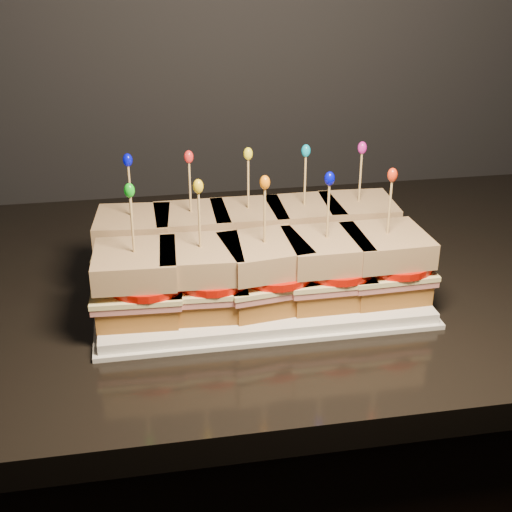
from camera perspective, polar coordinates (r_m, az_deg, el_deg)
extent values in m
cube|color=black|center=(1.00, -11.63, -3.03)|extent=(2.22, 0.69, 0.04)
cube|color=white|center=(0.94, 0.00, -2.55)|extent=(0.40, 0.25, 0.02)
cube|color=white|center=(0.94, 0.00, -2.88)|extent=(0.42, 0.26, 0.01)
cube|color=#63320F|center=(0.97, -9.59, -0.56)|extent=(0.10, 0.10, 0.03)
cube|color=#B9605C|center=(0.96, -9.66, 0.35)|extent=(0.11, 0.11, 0.01)
cube|color=#F1E49A|center=(0.96, -9.69, 0.73)|extent=(0.11, 0.11, 0.01)
cylinder|color=red|center=(0.95, -8.99, 1.05)|extent=(0.09, 0.09, 0.01)
cube|color=#522A0E|center=(0.95, -9.82, 2.29)|extent=(0.10, 0.10, 0.03)
cylinder|color=tan|center=(0.93, -10.02, 4.92)|extent=(0.00, 0.00, 0.09)
ellipsoid|color=#0406E2|center=(0.91, -10.23, 7.57)|extent=(0.01, 0.01, 0.02)
cube|color=#63320F|center=(0.97, -5.07, -0.22)|extent=(0.09, 0.09, 0.03)
cube|color=#B9605C|center=(0.96, -5.11, 0.69)|extent=(0.10, 0.10, 0.01)
cube|color=#F1E49A|center=(0.96, -5.12, 1.07)|extent=(0.10, 0.10, 0.01)
cylinder|color=red|center=(0.95, -4.39, 1.39)|extent=(0.09, 0.09, 0.01)
cube|color=#522A0E|center=(0.95, -5.19, 2.63)|extent=(0.10, 0.10, 0.03)
cylinder|color=tan|center=(0.93, -5.29, 5.26)|extent=(0.00, 0.00, 0.09)
ellipsoid|color=red|center=(0.92, -5.41, 7.91)|extent=(0.01, 0.01, 0.02)
cube|color=#63320F|center=(0.98, -0.60, 0.11)|extent=(0.10, 0.10, 0.03)
cube|color=#B9605C|center=(0.97, -0.60, 1.02)|extent=(0.10, 0.10, 0.01)
cube|color=#F1E49A|center=(0.97, -0.60, 1.40)|extent=(0.11, 0.10, 0.01)
cylinder|color=red|center=(0.96, 0.16, 1.72)|extent=(0.09, 0.09, 0.01)
cube|color=#522A0E|center=(0.96, -0.61, 2.95)|extent=(0.10, 0.10, 0.03)
cylinder|color=tan|center=(0.94, -0.62, 5.56)|extent=(0.00, 0.00, 0.09)
ellipsoid|color=yellow|center=(0.93, -0.64, 8.19)|extent=(0.01, 0.01, 0.02)
cube|color=#63320F|center=(0.99, 3.77, 0.44)|extent=(0.09, 0.09, 0.03)
cube|color=#B9605C|center=(0.98, 3.80, 1.34)|extent=(0.10, 0.10, 0.01)
cube|color=#F1E49A|center=(0.98, 3.81, 1.71)|extent=(0.11, 0.10, 0.01)
cylinder|color=red|center=(0.98, 4.59, 2.03)|extent=(0.09, 0.09, 0.01)
cube|color=#522A0E|center=(0.97, 3.86, 3.24)|extent=(0.10, 0.10, 0.03)
cylinder|color=tan|center=(0.96, 3.94, 5.82)|extent=(0.00, 0.00, 0.09)
ellipsoid|color=#0899C2|center=(0.94, 4.02, 8.40)|extent=(0.01, 0.01, 0.02)
cube|color=#63320F|center=(1.01, 7.99, 0.76)|extent=(0.10, 0.10, 0.03)
cube|color=#B9605C|center=(1.00, 8.05, 1.64)|extent=(0.11, 0.10, 0.01)
cube|color=#F1E49A|center=(1.00, 8.07, 2.01)|extent=(0.11, 0.11, 0.01)
cylinder|color=red|center=(1.00, 8.86, 2.32)|extent=(0.09, 0.09, 0.01)
cube|color=#522A0E|center=(0.99, 8.17, 3.51)|extent=(0.10, 0.10, 0.03)
cylinder|color=tan|center=(0.98, 8.33, 6.03)|extent=(0.00, 0.00, 0.09)
ellipsoid|color=#C31A93|center=(0.96, 8.50, 8.56)|extent=(0.01, 0.01, 0.02)
cube|color=#63320F|center=(0.86, -9.40, -3.79)|extent=(0.10, 0.10, 0.03)
cube|color=#B9605C|center=(0.86, -9.47, -2.79)|extent=(0.11, 0.10, 0.01)
cube|color=#F1E49A|center=(0.85, -9.51, -2.38)|extent=(0.11, 0.11, 0.01)
cylinder|color=red|center=(0.84, -8.72, -2.05)|extent=(0.09, 0.09, 0.01)
cube|color=#522A0E|center=(0.84, -9.64, -0.67)|extent=(0.10, 0.10, 0.03)
cylinder|color=tan|center=(0.82, -9.87, 2.24)|extent=(0.00, 0.00, 0.09)
ellipsoid|color=#0FA815|center=(0.81, -10.10, 5.19)|extent=(0.01, 0.01, 0.02)
cube|color=#63320F|center=(0.87, -4.33, -3.40)|extent=(0.10, 0.10, 0.03)
cube|color=#B9605C|center=(0.86, -4.36, -2.40)|extent=(0.11, 0.10, 0.01)
cube|color=#F1E49A|center=(0.86, -4.38, -1.99)|extent=(0.11, 0.11, 0.01)
cylinder|color=red|center=(0.85, -3.54, -1.65)|extent=(0.09, 0.09, 0.01)
cube|color=#522A0E|center=(0.84, -4.44, -0.28)|extent=(0.10, 0.10, 0.03)
cylinder|color=tan|center=(0.82, -4.54, 2.63)|extent=(0.00, 0.00, 0.09)
ellipsoid|color=yellow|center=(0.81, -4.65, 5.58)|extent=(0.01, 0.01, 0.02)
cube|color=#63320F|center=(0.88, 0.67, -2.99)|extent=(0.11, 0.11, 0.03)
cube|color=#B9605C|center=(0.87, 0.67, -2.00)|extent=(0.12, 0.11, 0.01)
cube|color=#F1E49A|center=(0.86, 0.67, -1.58)|extent=(0.12, 0.11, 0.01)
cylinder|color=red|center=(0.86, 1.54, -1.25)|extent=(0.09, 0.09, 0.01)
cube|color=#522A0E|center=(0.85, 0.68, 0.11)|extent=(0.11, 0.11, 0.03)
cylinder|color=tan|center=(0.83, 0.70, 2.99)|extent=(0.00, 0.00, 0.09)
ellipsoid|color=orange|center=(0.82, 0.72, 5.91)|extent=(0.01, 0.01, 0.02)
cube|color=#63320F|center=(0.89, 5.51, -2.56)|extent=(0.09, 0.09, 0.03)
cube|color=#B9605C|center=(0.88, 5.56, -1.59)|extent=(0.10, 0.10, 0.01)
cube|color=#F1E49A|center=(0.88, 5.57, -1.18)|extent=(0.10, 0.10, 0.01)
cylinder|color=red|center=(0.88, 6.45, -0.85)|extent=(0.09, 0.09, 0.01)
cube|color=#522A0E|center=(0.87, 5.65, 0.48)|extent=(0.10, 0.10, 0.03)
cylinder|color=tan|center=(0.85, 5.78, 3.31)|extent=(0.00, 0.00, 0.09)
ellipsoid|color=#0204DD|center=(0.84, 5.91, 6.18)|extent=(0.01, 0.01, 0.02)
cube|color=#63320F|center=(0.91, 10.15, -2.14)|extent=(0.10, 0.10, 0.03)
cube|color=#B9605C|center=(0.91, 10.23, -1.19)|extent=(0.11, 0.10, 0.01)
cube|color=#F1E49A|center=(0.90, 10.26, -0.79)|extent=(0.11, 0.10, 0.01)
cylinder|color=red|center=(0.90, 11.14, -0.46)|extent=(0.09, 0.09, 0.01)
cube|color=#522A0E|center=(0.89, 10.40, 0.84)|extent=(0.10, 0.10, 0.03)
cylinder|color=tan|center=(0.87, 10.63, 3.60)|extent=(0.00, 0.00, 0.09)
ellipsoid|color=red|center=(0.86, 10.86, 6.39)|extent=(0.01, 0.01, 0.02)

